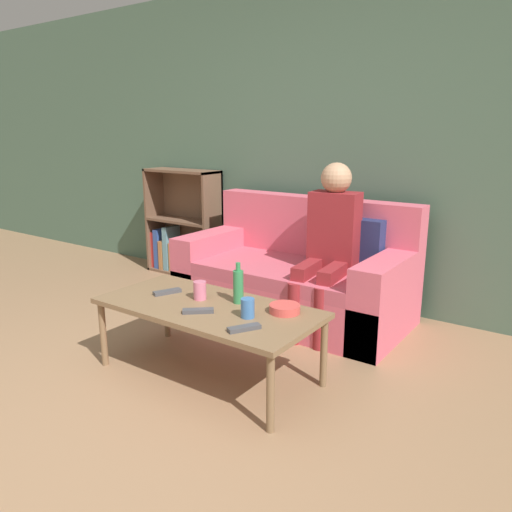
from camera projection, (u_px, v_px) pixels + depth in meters
ground_plane at (90, 443)px, 2.31m from camera, size 22.00×22.00×0.00m
wall_back at (341, 143)px, 3.98m from camera, size 12.00×0.06×2.60m
couch at (296, 278)px, 3.84m from camera, size 1.73×0.86×0.89m
bookshelf at (182, 233)px, 4.98m from camera, size 0.79×0.28×1.03m
coffee_table at (208, 311)px, 2.85m from camera, size 1.30×0.62×0.44m
person_adult at (330, 236)px, 3.50m from camera, size 0.37×0.63×1.19m
cup_near at (248, 308)px, 2.65m from camera, size 0.07×0.07×0.11m
cup_far at (200, 290)px, 2.93m from camera, size 0.08×0.08×0.11m
tv_remote_0 at (244, 328)px, 2.49m from camera, size 0.13×0.17×0.02m
tv_remote_1 at (198, 311)px, 2.72m from camera, size 0.16×0.15×0.02m
tv_remote_2 at (167, 292)px, 3.04m from camera, size 0.11×0.17×0.02m
snack_bowl at (285, 309)px, 2.73m from camera, size 0.17×0.17×0.05m
bottle at (238, 286)px, 2.86m from camera, size 0.06×0.06×0.24m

